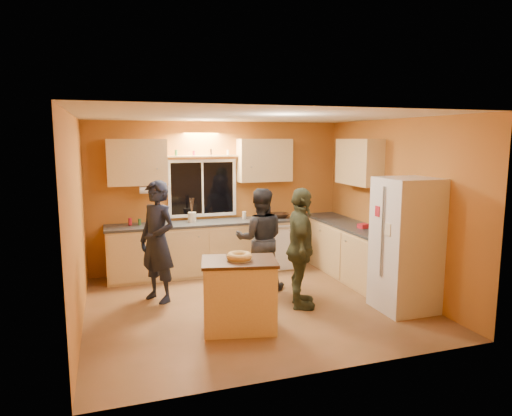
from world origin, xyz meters
name	(u,v)px	position (x,y,z in m)	size (l,w,h in m)	color
ground	(254,304)	(0.00, 0.00, 0.00)	(4.50, 4.50, 0.00)	brown
room_shell	(253,187)	(0.12, 0.41, 1.62)	(4.54, 4.04, 2.61)	#B16C2D
back_counter	(224,246)	(0.01, 1.70, 0.45)	(4.23, 0.62, 0.90)	tan
right_counter	(358,254)	(1.95, 0.50, 0.45)	(0.62, 1.84, 0.90)	tan
refrigerator	(406,245)	(1.89, -0.80, 0.90)	(0.72, 0.70, 1.80)	silver
island	(239,294)	(-0.42, -0.73, 0.44)	(1.01, 0.79, 0.87)	tan
bundt_pastry	(239,256)	(-0.42, -0.73, 0.91)	(0.31, 0.31, 0.09)	#D9B059
person_left	(157,242)	(-1.24, 0.59, 0.87)	(0.63, 0.41, 1.73)	black
person_center	(260,239)	(0.31, 0.65, 0.78)	(0.76, 0.59, 1.56)	black
person_right	(301,248)	(0.58, -0.28, 0.83)	(0.97, 0.40, 1.66)	#2D3421
mixing_bowl	(280,215)	(1.05, 1.70, 0.94)	(0.33, 0.33, 0.08)	#301D10
utensil_crock	(192,217)	(-0.54, 1.74, 0.99)	(0.14, 0.14, 0.17)	beige
potted_plant	(381,225)	(1.92, -0.14, 1.05)	(0.28, 0.24, 0.31)	gray
red_box	(363,226)	(1.95, 0.38, 0.94)	(0.16, 0.12, 0.07)	#AC1A29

